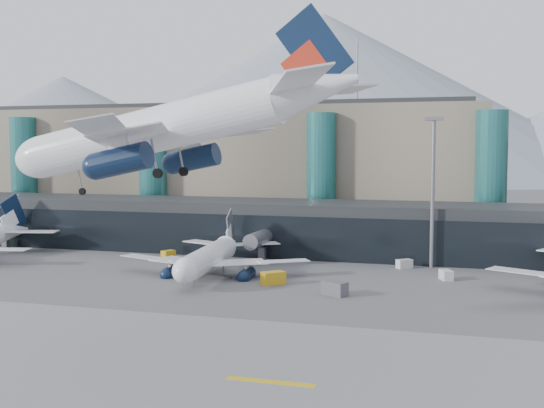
{
  "coord_description": "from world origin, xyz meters",
  "views": [
    {
      "loc": [
        36.39,
        -70.22,
        20.14
      ],
      "look_at": [
        6.29,
        32.0,
        11.6
      ],
      "focal_mm": 45.0,
      "sensor_mm": 36.0,
      "label": 1
    }
  ],
  "objects_px": {
    "hero_jet": "(186,113)",
    "veh_c": "(335,288)",
    "veh_b": "(168,254)",
    "veh_g": "(446,275)",
    "veh_h": "(273,278)",
    "jet_parked_mid": "(213,249)",
    "veh_d": "(404,264)",
    "lightmast_mid": "(433,183)"
  },
  "relations": [
    {
      "from": "lightmast_mid",
      "to": "veh_h",
      "type": "bearing_deg",
      "value": -135.16
    },
    {
      "from": "lightmast_mid",
      "to": "hero_jet",
      "type": "relative_size",
      "value": 0.68
    },
    {
      "from": "veh_c",
      "to": "veh_h",
      "type": "bearing_deg",
      "value": -177.47
    },
    {
      "from": "jet_parked_mid",
      "to": "veh_c",
      "type": "relative_size",
      "value": 9.51
    },
    {
      "from": "veh_b",
      "to": "veh_d",
      "type": "distance_m",
      "value": 43.23
    },
    {
      "from": "veh_c",
      "to": "veh_b",
      "type": "bearing_deg",
      "value": 175.12
    },
    {
      "from": "veh_b",
      "to": "veh_h",
      "type": "height_order",
      "value": "veh_h"
    },
    {
      "from": "veh_d",
      "to": "veh_h",
      "type": "height_order",
      "value": "veh_h"
    },
    {
      "from": "hero_jet",
      "to": "veh_c",
      "type": "relative_size",
      "value": 10.79
    },
    {
      "from": "veh_b",
      "to": "veh_g",
      "type": "height_order",
      "value": "veh_g"
    },
    {
      "from": "veh_b",
      "to": "veh_c",
      "type": "height_order",
      "value": "veh_c"
    },
    {
      "from": "veh_h",
      "to": "jet_parked_mid",
      "type": "bearing_deg",
      "value": 110.21
    },
    {
      "from": "veh_b",
      "to": "veh_d",
      "type": "relative_size",
      "value": 0.93
    },
    {
      "from": "lightmast_mid",
      "to": "jet_parked_mid",
      "type": "relative_size",
      "value": 0.77
    },
    {
      "from": "lightmast_mid",
      "to": "hero_jet",
      "type": "xyz_separation_m",
      "value": [
        -19.25,
        -59.52,
        9.13
      ]
    },
    {
      "from": "veh_c",
      "to": "veh_d",
      "type": "distance_m",
      "value": 25.68
    },
    {
      "from": "jet_parked_mid",
      "to": "veh_h",
      "type": "xyz_separation_m",
      "value": [
        11.92,
        -6.07,
        -3.11
      ]
    },
    {
      "from": "veh_d",
      "to": "lightmast_mid",
      "type": "bearing_deg",
      "value": -15.68
    },
    {
      "from": "jet_parked_mid",
      "to": "veh_b",
      "type": "xyz_separation_m",
      "value": [
        -13.8,
        12.34,
        -3.36
      ]
    },
    {
      "from": "jet_parked_mid",
      "to": "veh_h",
      "type": "height_order",
      "value": "jet_parked_mid"
    },
    {
      "from": "jet_parked_mid",
      "to": "veh_d",
      "type": "xyz_separation_m",
      "value": [
        29.41,
        13.65,
        -3.32
      ]
    },
    {
      "from": "hero_jet",
      "to": "veh_b",
      "type": "bearing_deg",
      "value": 120.07
    },
    {
      "from": "veh_b",
      "to": "veh_g",
      "type": "relative_size",
      "value": 0.93
    },
    {
      "from": "veh_g",
      "to": "veh_h",
      "type": "xyz_separation_m",
      "value": [
        -24.69,
        -11.0,
        0.19
      ]
    },
    {
      "from": "lightmast_mid",
      "to": "veh_b",
      "type": "xyz_separation_m",
      "value": [
        -47.57,
        -3.31,
        -13.71
      ]
    },
    {
      "from": "veh_d",
      "to": "veh_h",
      "type": "bearing_deg",
      "value": -171.9
    },
    {
      "from": "lightmast_mid",
      "to": "veh_h",
      "type": "distance_m",
      "value": 33.62
    },
    {
      "from": "lightmast_mid",
      "to": "veh_c",
      "type": "height_order",
      "value": "lightmast_mid"
    },
    {
      "from": "veh_d",
      "to": "veh_h",
      "type": "distance_m",
      "value": 26.36
    },
    {
      "from": "lightmast_mid",
      "to": "veh_g",
      "type": "xyz_separation_m",
      "value": [
        2.84,
        -10.72,
        -13.65
      ]
    },
    {
      "from": "jet_parked_mid",
      "to": "veh_h",
      "type": "relative_size",
      "value": 9.57
    },
    {
      "from": "hero_jet",
      "to": "jet_parked_mid",
      "type": "bearing_deg",
      "value": 111.64
    },
    {
      "from": "lightmast_mid",
      "to": "jet_parked_mid",
      "type": "height_order",
      "value": "lightmast_mid"
    },
    {
      "from": "jet_parked_mid",
      "to": "veh_d",
      "type": "bearing_deg",
      "value": -71.2
    },
    {
      "from": "jet_parked_mid",
      "to": "veh_b",
      "type": "height_order",
      "value": "jet_parked_mid"
    },
    {
      "from": "veh_c",
      "to": "veh_g",
      "type": "bearing_deg",
      "value": 76.0
    },
    {
      "from": "veh_d",
      "to": "veh_g",
      "type": "relative_size",
      "value": 1.0
    },
    {
      "from": "jet_parked_mid",
      "to": "veh_g",
      "type": "relative_size",
      "value": 12.66
    },
    {
      "from": "veh_b",
      "to": "veh_h",
      "type": "distance_m",
      "value": 31.63
    },
    {
      "from": "veh_c",
      "to": "veh_h",
      "type": "xyz_separation_m",
      "value": [
        -10.33,
        4.93,
        -0.01
      ]
    },
    {
      "from": "veh_d",
      "to": "veh_h",
      "type": "xyz_separation_m",
      "value": [
        -17.49,
        -19.73,
        0.21
      ]
    },
    {
      "from": "veh_d",
      "to": "veh_b",
      "type": "bearing_deg",
      "value": 141.4
    }
  ]
}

